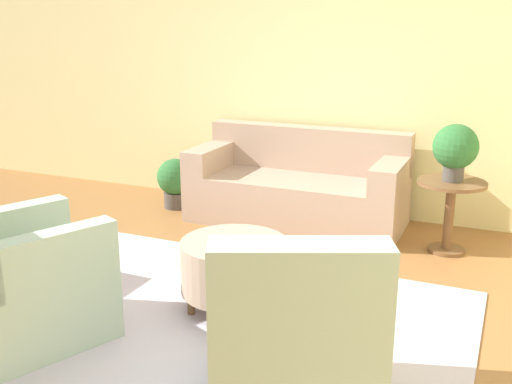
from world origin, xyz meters
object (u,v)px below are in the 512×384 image
armchair_left (14,284)px  potted_plant_floor (175,181)px  couch (298,188)px  potted_plant_on_side_table (455,148)px  armchair_right (294,347)px  side_table (450,203)px  ottoman_table (234,266)px

armchair_left → potted_plant_floor: size_ratio=2.14×
couch → potted_plant_on_side_table: bearing=-10.2°
armchair_right → side_table: (0.43, 2.59, 0.04)m
couch → side_table: (1.43, -0.26, 0.10)m
side_table → armchair_left: bearing=-130.2°
side_table → potted_plant_floor: 2.75m
armchair_right → side_table: size_ratio=1.79×
armchair_left → side_table: (2.19, 2.59, 0.04)m
armchair_right → ottoman_table: (-0.77, 0.94, -0.08)m
armchair_left → ottoman_table: bearing=43.5°
armchair_left → couch: bearing=75.2°
potted_plant_on_side_table → couch: bearing=169.8°
ottoman_table → potted_plant_floor: potted_plant_floor is taller
couch → ottoman_table: (0.24, -1.91, -0.02)m
armchair_left → armchair_right: bearing=0.0°
couch → potted_plant_on_side_table: 1.56m
armchair_right → potted_plant_floor: 3.60m
couch → potted_plant_floor: bearing=-175.9°
ottoman_table → armchair_left: bearing=-136.5°
side_table → potted_plant_on_side_table: potted_plant_on_side_table is taller
armchair_right → ottoman_table: bearing=129.3°
ottoman_table → potted_plant_floor: (-1.55, 1.82, -0.01)m
couch → ottoman_table: size_ratio=2.83×
armchair_left → armchair_right: same height
ottoman_table → potted_plant_on_side_table: bearing=54.1°
armchair_right → potted_plant_on_side_table: (0.43, 2.59, 0.50)m
ottoman_table → potted_plant_on_side_table: (1.20, 1.65, 0.59)m
armchair_left → side_table: size_ratio=1.79×
potted_plant_floor → armchair_right: bearing=-49.9°
ottoman_table → side_table: size_ratio=1.16×
armchair_left → potted_plant_on_side_table: (2.19, 2.59, 0.50)m
ottoman_table → side_table: bearing=54.1°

